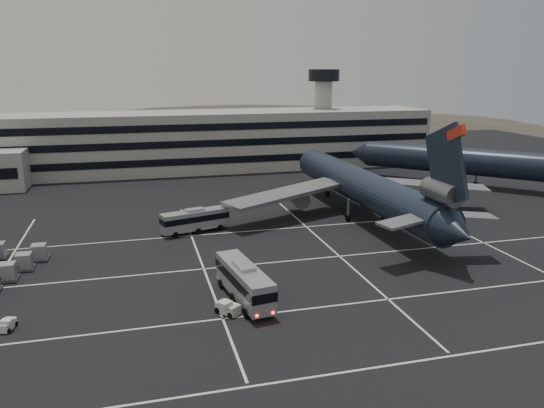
{
  "coord_description": "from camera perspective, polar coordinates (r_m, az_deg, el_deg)",
  "views": [
    {
      "loc": [
        -13.54,
        -57.74,
        24.04
      ],
      "look_at": [
        5.5,
        14.43,
        5.0
      ],
      "focal_mm": 35.0,
      "sensor_mm": 36.0,
      "label": 1
    }
  ],
  "objects": [
    {
      "name": "terminal",
      "position": [
        130.44,
        -10.06,
        6.55
      ],
      "size": [
        125.0,
        26.0,
        24.0
      ],
      "color": "gray",
      "rests_on": "ground"
    },
    {
      "name": "trijet_far",
      "position": [
        118.42,
        21.69,
        4.26
      ],
      "size": [
        44.27,
        45.01,
        18.08
      ],
      "rotation": [
        0.0,
        0.0,
        0.77
      ],
      "color": "black",
      "rests_on": "ground"
    },
    {
      "name": "tug_a",
      "position": [
        57.28,
        -26.68,
        -11.53
      ],
      "size": [
        1.69,
        2.18,
        1.24
      ],
      "rotation": [
        0.0,
        0.0,
        -0.3
      ],
      "color": "silver",
      "rests_on": "ground"
    },
    {
      "name": "hills",
      "position": [
        232.73,
        -6.84,
        5.29
      ],
      "size": [
        352.0,
        180.0,
        44.0
      ],
      "color": "#38332B",
      "rests_on": "ground"
    },
    {
      "name": "bus_near",
      "position": [
        56.94,
        -3.01,
        -8.21
      ],
      "size": [
        4.37,
        11.95,
        4.12
      ],
      "rotation": [
        0.0,
        0.0,
        0.15
      ],
      "color": "#919399",
      "rests_on": "ground"
    },
    {
      "name": "lane_markings",
      "position": [
        64.85,
        -0.81,
        -7.45
      ],
      "size": [
        90.0,
        55.62,
        0.01
      ],
      "color": "silver",
      "rests_on": "ground"
    },
    {
      "name": "trijet_main",
      "position": [
        88.36,
        9.8,
        1.82
      ],
      "size": [
        47.45,
        57.53,
        18.08
      ],
      "rotation": [
        0.0,
        0.0,
        0.02
      ],
      "color": "black",
      "rests_on": "ground"
    },
    {
      "name": "tug_b",
      "position": [
        54.62,
        -4.69,
        -11.05
      ],
      "size": [
        2.62,
        2.83,
        1.57
      ],
      "rotation": [
        0.0,
        0.0,
        0.63
      ],
      "color": "silver",
      "rests_on": "ground"
    },
    {
      "name": "ground",
      "position": [
        63.99,
        -1.48,
        -7.76
      ],
      "size": [
        260.0,
        260.0,
        0.0
      ],
      "primitive_type": "plane",
      "color": "black",
      "rests_on": "ground"
    },
    {
      "name": "bus_far",
      "position": [
        80.89,
        -8.29,
        -1.65
      ],
      "size": [
        10.67,
        5.28,
        3.68
      ],
      "rotation": [
        0.0,
        0.0,
        1.86
      ],
      "color": "#919399",
      "rests_on": "ground"
    }
  ]
}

